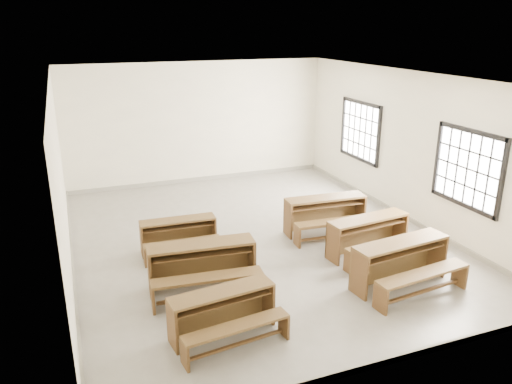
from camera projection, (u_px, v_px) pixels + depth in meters
name	position (u px, v px, depth m)	size (l,w,h in m)	color
room	(260.00, 134.00, 9.37)	(8.50, 8.50, 3.20)	gray
desk_set_0	(224.00, 310.00, 6.83)	(1.56, 0.94, 0.67)	brown
desk_set_1	(202.00, 263.00, 8.04)	(1.80, 1.06, 0.78)	brown
desk_set_2	(179.00, 233.00, 9.38)	(1.45, 0.80, 0.64)	brown
desk_set_3	(402.00, 260.00, 8.13)	(1.80, 1.07, 0.77)	brown
desk_set_4	(369.00, 234.00, 9.23)	(1.70, 1.01, 0.73)	brown
desk_set_5	(326.00, 212.00, 10.22)	(1.73, 0.98, 0.76)	brown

